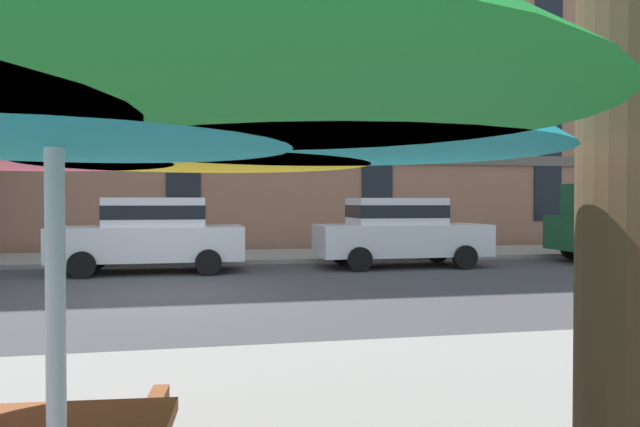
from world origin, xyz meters
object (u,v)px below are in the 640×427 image
(sedan_white, at_px, (152,233))
(patio_umbrella, at_px, (53,61))
(pickup_green, at_px, (636,225))
(sedan_white_midblock, at_px, (399,230))

(sedan_white, relative_size, patio_umbrella, 1.34)
(pickup_green, xyz_separation_m, patio_umbrella, (-12.57, -12.70, 1.08))
(sedan_white, distance_m, sedan_white_midblock, 6.20)
(sedan_white, relative_size, pickup_green, 0.86)
(pickup_green, relative_size, patio_umbrella, 1.55)
(sedan_white_midblock, xyz_separation_m, patio_umbrella, (-5.54, -12.70, 1.16))
(sedan_white, bearing_deg, pickup_green, 0.00)
(pickup_green, height_order, patio_umbrella, patio_umbrella)
(sedan_white_midblock, distance_m, patio_umbrella, 13.90)
(sedan_white_midblock, relative_size, patio_umbrella, 1.34)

